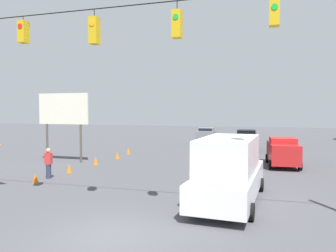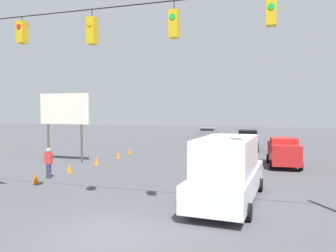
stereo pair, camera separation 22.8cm
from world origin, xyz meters
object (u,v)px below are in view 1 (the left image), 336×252
object	(u,v)px
sedan_red_oncoming_far	(283,151)
sedan_black_oncoming_deep	(246,140)
roadside_billboard	(63,113)
traffic_cone_third	(96,161)
pedestrian	(49,163)
overhead_signal_span	(133,70)
box_truck_white_crossing_near	(229,170)
traffic_cone_fourth	(117,155)
sedan_grey_withflow_deep	(206,136)
traffic_cone_nearest	(35,178)
traffic_cone_second	(69,168)
traffic_cone_fifth	(128,151)

from	to	relation	value
sedan_red_oncoming_far	sedan_black_oncoming_deep	size ratio (longest dim) A/B	1.01
roadside_billboard	traffic_cone_third	bearing A→B (deg)	170.02
pedestrian	overhead_signal_span	bearing A→B (deg)	146.77
box_truck_white_crossing_near	traffic_cone_fourth	world-z (taller)	box_truck_white_crossing_near
sedan_grey_withflow_deep	sedan_red_oncoming_far	world-z (taller)	sedan_red_oncoming_far
sedan_red_oncoming_far	traffic_cone_fourth	bearing A→B (deg)	0.19
traffic_cone_nearest	traffic_cone_second	world-z (taller)	same
sedan_black_oncoming_deep	traffic_cone_second	xyz separation A→B (m)	(9.90, 15.18, -0.75)
sedan_grey_withflow_deep	traffic_cone_nearest	bearing A→B (deg)	76.78
sedan_grey_withflow_deep	traffic_cone_nearest	xyz separation A→B (m)	(5.23, 22.25, -0.73)
overhead_signal_span	traffic_cone_third	xyz separation A→B (m)	(7.06, -9.79, -5.06)
sedan_black_oncoming_deep	roadside_billboard	xyz separation A→B (m)	(12.85, 11.42, 2.70)
box_truck_white_crossing_near	sedan_black_oncoming_deep	size ratio (longest dim) A/B	1.56
sedan_black_oncoming_deep	overhead_signal_span	bearing A→B (deg)	82.67
pedestrian	traffic_cone_fifth	bearing A→B (deg)	-90.65
traffic_cone_fourth	sedan_red_oncoming_far	bearing A→B (deg)	-179.81
pedestrian	sedan_red_oncoming_far	bearing A→B (deg)	-147.68
sedan_black_oncoming_deep	roadside_billboard	bearing A→B (deg)	41.63
overhead_signal_span	sedan_black_oncoming_deep	bearing A→B (deg)	-97.33
sedan_red_oncoming_far	traffic_cone_nearest	bearing A→B (deg)	36.45
sedan_black_oncoming_deep	pedestrian	world-z (taller)	sedan_black_oncoming_deep
overhead_signal_span	traffic_cone_fourth	xyz separation A→B (m)	(6.86, -12.93, -5.06)
traffic_cone_fourth	roadside_billboard	size ratio (longest dim) A/B	0.11
traffic_cone_third	traffic_cone_fifth	bearing A→B (deg)	-89.49
traffic_cone_fifth	sedan_black_oncoming_deep	bearing A→B (deg)	-148.77
overhead_signal_span	sedan_red_oncoming_far	xyz separation A→B (m)	(-5.77, -12.97, -4.30)
traffic_cone_nearest	roadside_billboard	xyz separation A→B (m)	(2.94, -6.86, 3.45)
traffic_cone_second	sedan_grey_withflow_deep	bearing A→B (deg)	-105.26
traffic_cone_fifth	traffic_cone_fourth	bearing A→B (deg)	95.07
sedan_grey_withflow_deep	traffic_cone_third	size ratio (longest dim) A/B	7.62
traffic_cone_second	traffic_cone_nearest	bearing A→B (deg)	89.99
traffic_cone_second	traffic_cone_fifth	xyz separation A→B (m)	(0.01, -9.17, 0.00)
traffic_cone_fourth	pedestrian	size ratio (longest dim) A/B	0.32
sedan_black_oncoming_deep	pedestrian	bearing A→B (deg)	59.44
traffic_cone_fourth	traffic_cone_third	bearing A→B (deg)	86.45
traffic_cone_third	sedan_grey_withflow_deep	bearing A→B (deg)	-108.03
box_truck_white_crossing_near	traffic_cone_fifth	bearing A→B (deg)	-51.38
sedan_grey_withflow_deep	traffic_cone_second	xyz separation A→B (m)	(5.23, 19.15, -0.73)
sedan_red_oncoming_far	traffic_cone_fifth	world-z (taller)	sedan_red_oncoming_far
box_truck_white_crossing_near	roadside_billboard	xyz separation A→B (m)	(13.24, -7.48, 2.36)
sedan_grey_withflow_deep	sedan_black_oncoming_deep	xyz separation A→B (m)	(-4.67, 3.98, 0.02)
traffic_cone_second	traffic_cone_third	bearing A→B (deg)	-90.79
sedan_black_oncoming_deep	traffic_cone_fifth	xyz separation A→B (m)	(9.91, 6.01, -0.75)
box_truck_white_crossing_near	traffic_cone_fifth	size ratio (longest dim) A/B	12.51
overhead_signal_span	traffic_cone_second	world-z (taller)	overhead_signal_span
overhead_signal_span	traffic_cone_nearest	distance (m)	9.39
sedan_black_oncoming_deep	traffic_cone_fourth	bearing A→B (deg)	42.34
overhead_signal_span	traffic_cone_second	xyz separation A→B (m)	(7.10, -6.56, -5.06)
traffic_cone_third	box_truck_white_crossing_near	bearing A→B (deg)	145.82
sedan_grey_withflow_deep	pedestrian	distance (m)	21.64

